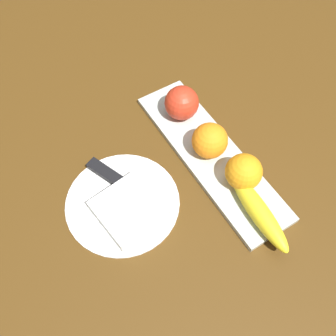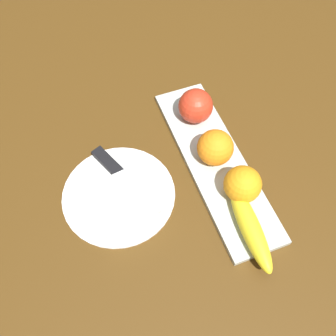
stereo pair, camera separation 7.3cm
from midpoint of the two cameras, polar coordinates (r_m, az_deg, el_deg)
ground_plane at (r=0.80m, az=11.54°, el=0.26°), size 2.40×2.40×0.00m
fruit_tray at (r=0.79m, az=9.84°, el=0.69°), size 0.42×0.12×0.01m
apple at (r=0.82m, az=6.84°, el=9.22°), size 0.08×0.08×0.08m
banana at (r=0.71m, az=15.37°, el=-8.94°), size 0.18×0.05×0.04m
orange_near_apple at (r=0.76m, az=10.00°, el=2.88°), size 0.07×0.07×0.07m
orange_near_banana at (r=0.72m, az=14.18°, el=-2.68°), size 0.07×0.07×0.07m
dinner_plate at (r=0.75m, az=-4.81°, el=-4.21°), size 0.23×0.23×0.01m
folded_napkin at (r=0.72m, az=-4.22°, el=-5.44°), size 0.13×0.13×0.03m
knife at (r=0.76m, az=-5.62°, el=-0.27°), size 0.17×0.09×0.01m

